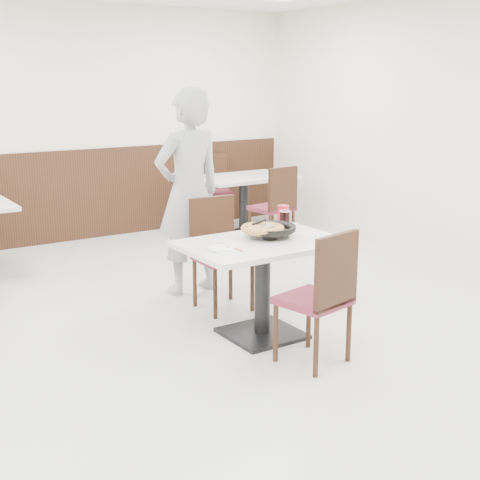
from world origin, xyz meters
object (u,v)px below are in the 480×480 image
pizza (262,230)px  bg_table_right (244,206)px  chair_near (313,297)px  bg_chair_right_near (272,206)px  chair_far (223,255)px  main_table (262,289)px  cola_glass (285,219)px  diner_person (189,193)px  pizza_pan (269,232)px  side_plate (222,248)px  red_cup (283,215)px  bg_chair_right_far (215,191)px

pizza → bg_table_right: size_ratio=0.25×
chair_near → bg_chair_right_near: size_ratio=1.00×
chair_far → main_table: bearing=85.5°
chair_near → bg_table_right: bearing=52.0°
cola_glass → main_table: bearing=-145.2°
chair_near → bg_table_right: 3.88m
diner_person → bg_table_right: diner_person is taller
pizza_pan → side_plate: 0.53m
diner_person → bg_chair_right_near: (1.64, 1.00, -0.46)m
red_cup → bg_chair_right_near: (1.23, 1.88, -0.35)m
main_table → pizza: bearing=56.9°
bg_chair_right_near → bg_chair_right_far: size_ratio=1.00×
bg_chair_right_far → side_plate: bearing=77.8°
main_table → red_cup: 0.77m
pizza_pan → pizza: bearing=-177.4°
pizza_pan → bg_chair_right_near: (1.58, 2.18, -0.32)m
chair_far → pizza_pan: size_ratio=2.70×
pizza → chair_near: bearing=-93.3°
chair_near → main_table: bearing=79.7°
chair_near → chair_far: same height
chair_near → pizza_pan: 0.75m
chair_far → chair_near: bearing=88.9°
cola_glass → bg_table_right: 2.94m
bg_table_right → bg_chair_right_near: 0.64m
main_table → chair_far: bearing=84.1°
bg_table_right → chair_near: bearing=-116.1°
pizza → red_cup: 0.52m
cola_glass → red_cup: (0.05, 0.10, 0.02)m
pizza → red_cup: (0.42, 0.31, 0.02)m
cola_glass → chair_far: bearing=131.7°
red_cup → bg_table_right: bearing=63.5°
chair_far → bg_chair_right_near: bearing=-134.6°
pizza → red_cup: bearing=36.2°
side_plate → bg_table_right: bearing=54.3°
main_table → bg_table_right: 3.37m
red_cup → bg_chair_right_far: bg_chair_right_far is taller
pizza → bg_table_right: (1.67, 2.81, -0.44)m
pizza → bg_table_right: pizza is taller
red_cup → diner_person: bearing=115.1°
pizza → diner_person: bearing=89.5°
chair_near → cola_glass: 1.03m
bg_table_right → bg_chair_right_far: (-0.01, 0.68, 0.10)m
red_cup → side_plate: bearing=-153.2°
pizza_pan → pizza: size_ratio=1.18×
main_table → side_plate: bearing=-173.5°
pizza → bg_chair_right_near: bg_chair_right_near is taller
chair_near → cola_glass: chair_near is taller
pizza → main_table: bearing=-123.1°
bg_chair_right_near → bg_chair_right_far: 1.31m
pizza_pan → bg_chair_right_near: bearing=54.1°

